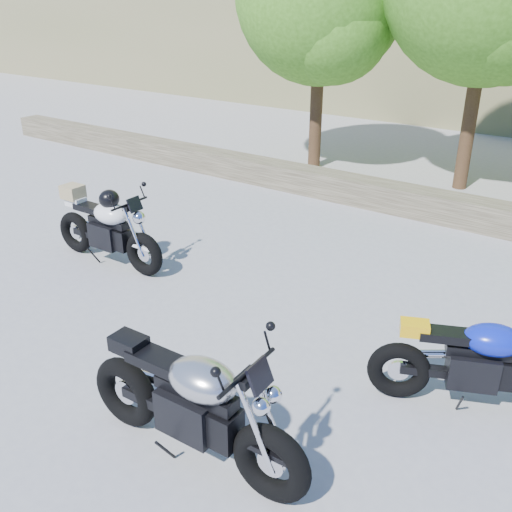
{
  "coord_description": "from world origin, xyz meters",
  "views": [
    {
      "loc": [
        3.93,
        -4.29,
        3.75
      ],
      "look_at": [
        0.2,
        1.0,
        0.75
      ],
      "focal_mm": 40.0,
      "sensor_mm": 36.0,
      "label": 1
    }
  ],
  "objects": [
    {
      "name": "white_bike",
      "position": [
        -2.42,
        0.85,
        0.58
      ],
      "size": [
        2.13,
        0.68,
        1.18
      ],
      "rotation": [
        0.0,
        0.0,
        0.02
      ],
      "color": "black",
      "rests_on": "ground"
    },
    {
      "name": "silver_bike",
      "position": [
        1.28,
        -1.46,
        0.57
      ],
      "size": [
        2.32,
        0.74,
        1.16
      ],
      "rotation": [
        0.0,
        0.0,
        0.03
      ],
      "color": "black",
      "rests_on": "ground"
    },
    {
      "name": "blue_bike",
      "position": [
        3.05,
        0.66,
        0.5
      ],
      "size": [
        1.93,
        0.98,
        1.02
      ],
      "rotation": [
        0.0,
        0.0,
        0.41
      ],
      "color": "black",
      "rests_on": "ground"
    },
    {
      "name": "stone_wall",
      "position": [
        0.0,
        5.5,
        0.25
      ],
      "size": [
        22.0,
        0.55,
        0.5
      ],
      "primitive_type": "cube",
      "color": "#484030",
      "rests_on": "ground"
    },
    {
      "name": "ground",
      "position": [
        0.0,
        0.0,
        0.0
      ],
      "size": [
        90.0,
        90.0,
        0.0
      ],
      "primitive_type": "plane",
      "color": "gray",
      "rests_on": "ground"
    }
  ]
}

